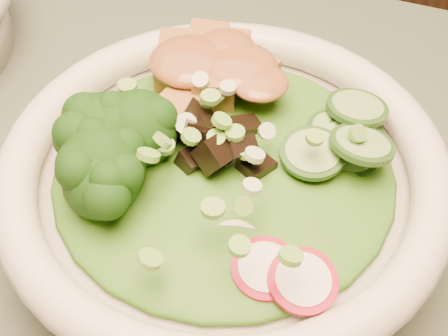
% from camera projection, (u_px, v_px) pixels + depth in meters
% --- Properties ---
extents(salad_bowl, '(0.29, 0.29, 0.08)m').
position_uv_depth(salad_bowl, '(224.00, 189.00, 0.41)').
color(salad_bowl, silver).
rests_on(salad_bowl, dining_table).
extents(lettuce_bed, '(0.22, 0.22, 0.03)m').
position_uv_depth(lettuce_bed, '(224.00, 167.00, 0.39)').
color(lettuce_bed, '#255C13').
rests_on(lettuce_bed, salad_bowl).
extents(broccoli_florets, '(0.11, 0.10, 0.05)m').
position_uv_depth(broccoli_florets, '(115.00, 164.00, 0.37)').
color(broccoli_florets, black).
rests_on(broccoli_florets, salad_bowl).
extents(radish_slices, '(0.12, 0.08, 0.02)m').
position_uv_depth(radish_slices, '(250.00, 255.00, 0.34)').
color(radish_slices, maroon).
rests_on(radish_slices, salad_bowl).
extents(cucumber_slices, '(0.10, 0.10, 0.04)m').
position_uv_depth(cucumber_slices, '(334.00, 141.00, 0.39)').
color(cucumber_slices, '#82B363').
rests_on(cucumber_slices, salad_bowl).
extents(mushroom_heap, '(0.10, 0.10, 0.04)m').
position_uv_depth(mushroom_heap, '(221.00, 135.00, 0.39)').
color(mushroom_heap, black).
rests_on(mushroom_heap, salad_bowl).
extents(tofu_cubes, '(0.11, 0.10, 0.04)m').
position_uv_depth(tofu_cubes, '(211.00, 82.00, 0.43)').
color(tofu_cubes, '#9A6533').
rests_on(tofu_cubes, salad_bowl).
extents(peanut_sauce, '(0.07, 0.06, 0.02)m').
position_uv_depth(peanut_sauce, '(211.00, 66.00, 0.42)').
color(peanut_sauce, brown).
rests_on(peanut_sauce, tofu_cubes).
extents(scallion_garnish, '(0.20, 0.20, 0.03)m').
position_uv_depth(scallion_garnish, '(224.00, 138.00, 0.37)').
color(scallion_garnish, '#6BAE3D').
rests_on(scallion_garnish, salad_bowl).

